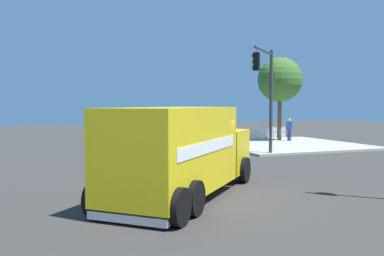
{
  "coord_description": "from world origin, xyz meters",
  "views": [
    {
      "loc": [
        5.59,
        14.41,
        3.09
      ],
      "look_at": [
        0.46,
        1.01,
        2.26
      ],
      "focal_mm": 38.93,
      "sensor_mm": 36.0,
      "label": 1
    }
  ],
  "objects_px": {
    "delivery_truck": "(182,151)",
    "shade_tree_near": "(280,80)",
    "pedestrian_near_corner": "(289,128)",
    "traffic_light_primary": "(266,86)"
  },
  "relations": [
    {
      "from": "shade_tree_near",
      "to": "delivery_truck",
      "type": "bearing_deg",
      "value": 48.74
    },
    {
      "from": "traffic_light_primary",
      "to": "pedestrian_near_corner",
      "type": "bearing_deg",
      "value": -131.8
    },
    {
      "from": "pedestrian_near_corner",
      "to": "shade_tree_near",
      "type": "height_order",
      "value": "shade_tree_near"
    },
    {
      "from": "delivery_truck",
      "to": "traffic_light_primary",
      "type": "height_order",
      "value": "traffic_light_primary"
    },
    {
      "from": "pedestrian_near_corner",
      "to": "shade_tree_near",
      "type": "distance_m",
      "value": 3.96
    },
    {
      "from": "delivery_truck",
      "to": "shade_tree_near",
      "type": "xyz_separation_m",
      "value": [
        -14.14,
        -16.12,
        3.48
      ]
    },
    {
      "from": "shade_tree_near",
      "to": "traffic_light_primary",
      "type": "bearing_deg",
      "value": 52.83
    },
    {
      "from": "traffic_light_primary",
      "to": "shade_tree_near",
      "type": "xyz_separation_m",
      "value": [
        -6.13,
        -8.09,
        0.88
      ]
    },
    {
      "from": "traffic_light_primary",
      "to": "delivery_truck",
      "type": "bearing_deg",
      "value": 45.07
    },
    {
      "from": "pedestrian_near_corner",
      "to": "shade_tree_near",
      "type": "bearing_deg",
      "value": -53.52
    }
  ]
}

